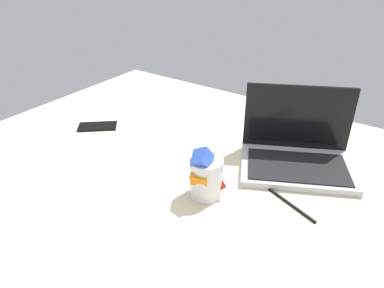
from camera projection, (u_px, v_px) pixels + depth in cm
name	position (u px, v px, depth cm)	size (l,w,h in cm)	color
bed_mattress	(205.00, 219.00, 103.61)	(180.00, 140.00, 18.00)	beige
laptop	(297.00, 152.00, 109.95)	(39.79, 35.27, 23.00)	#B7BABC
snack_cup	(206.00, 177.00, 95.60)	(10.03, 9.77, 15.16)	silver
cell_phone	(98.00, 126.00, 134.16)	(6.80, 14.00, 0.80)	black
charger_cable	(290.00, 204.00, 94.81)	(17.00, 0.60, 0.60)	black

